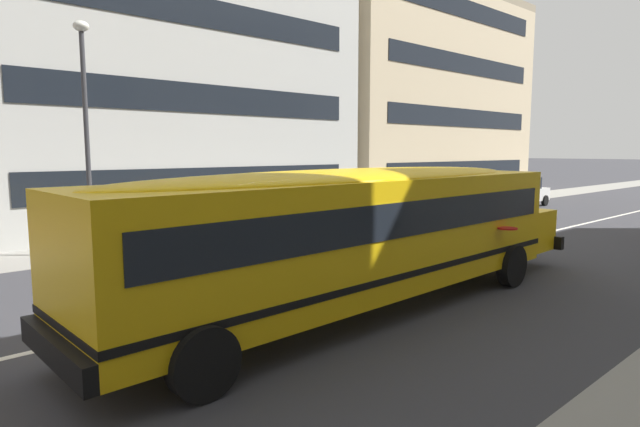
# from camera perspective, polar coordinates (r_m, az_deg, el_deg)

# --- Properties ---
(ground_plane) EXTENTS (400.00, 400.00, 0.00)m
(ground_plane) POSITION_cam_1_polar(r_m,az_deg,el_deg) (10.87, -9.96, -9.96)
(ground_plane) COLOR #38383D
(sidewalk_far) EXTENTS (120.00, 3.00, 0.01)m
(sidewalk_far) POSITION_cam_1_polar(r_m,az_deg,el_deg) (17.84, -23.55, -3.78)
(sidewalk_far) COLOR gray
(sidewalk_far) RESTS_ON ground_plane
(lane_centreline) EXTENTS (110.00, 0.16, 0.01)m
(lane_centreline) POSITION_cam_1_polar(r_m,az_deg,el_deg) (10.87, -9.96, -9.94)
(lane_centreline) COLOR silver
(lane_centreline) RESTS_ON ground_plane
(school_bus) EXTENTS (12.53, 2.97, 2.79)m
(school_bus) POSITION_cam_1_polar(r_m,az_deg,el_deg) (10.24, 4.68, -1.41)
(school_bus) COLOR yellow
(school_bus) RESTS_ON ground_plane
(parked_car_white_beside_sign) EXTENTS (3.95, 1.97, 1.64)m
(parked_car_white_beside_sign) POSITION_cam_1_polar(r_m,az_deg,el_deg) (31.40, 21.00, 2.27)
(parked_car_white_beside_sign) COLOR silver
(parked_car_white_beside_sign) RESTS_ON ground_plane
(parked_car_teal_by_hydrant) EXTENTS (3.98, 2.04, 1.64)m
(parked_car_teal_by_hydrant) POSITION_cam_1_polar(r_m,az_deg,el_deg) (22.64, 10.17, 0.99)
(parked_car_teal_by_hydrant) COLOR #195B66
(parked_car_teal_by_hydrant) RESTS_ON ground_plane
(street_lamp) EXTENTS (0.44, 0.44, 6.80)m
(street_lamp) POSITION_cam_1_polar(r_m,az_deg,el_deg) (16.86, -24.24, 10.32)
(street_lamp) COLOR #38383D
(street_lamp) RESTS_ON ground_plane
(apartment_block_far_centre) EXTENTS (16.65, 11.75, 19.70)m
(apartment_block_far_centre) POSITION_cam_1_polar(r_m,az_deg,el_deg) (27.12, -18.94, 20.88)
(apartment_block_far_centre) COLOR #B7B7B2
(apartment_block_far_centre) RESTS_ON ground_plane
(apartment_block_far_right) EXTENTS (17.18, 10.22, 13.30)m
(apartment_block_far_right) POSITION_cam_1_polar(r_m,az_deg,el_deg) (36.91, 8.72, 12.29)
(apartment_block_far_right) COLOR #C6B28E
(apartment_block_far_right) RESTS_ON ground_plane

